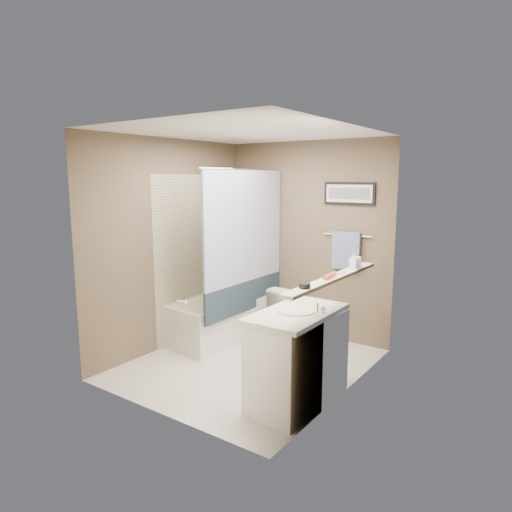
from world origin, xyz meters
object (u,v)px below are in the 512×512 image
Objects in this scene: candle_bowl_near at (305,286)px; hair_brush_front at (330,276)px; bathtub at (225,317)px; vanity at (297,360)px; glass_jar at (357,262)px; soap_bottle at (354,261)px; toilet at (297,314)px.

hair_brush_front is (0.00, 0.44, 0.00)m from candle_bowl_near.
hair_brush_front reaches higher than candle_bowl_near.
hair_brush_front is at bearing 90.00° from candle_bowl_near.
vanity is (1.60, -0.98, 0.15)m from bathtub.
soap_bottle reaches higher than glass_jar.
candle_bowl_near is 0.94m from soap_bottle.
glass_jar reaches higher than vanity.
vanity is 4.09× the size of hair_brush_front.
hair_brush_front is (0.95, -1.11, 0.79)m from toilet.
vanity is 0.79m from candle_bowl_near.
soap_bottle is at bearing -90.00° from glass_jar.
bathtub is 0.90m from toilet.
vanity is 9.00× the size of glass_jar.
glass_jar is (0.95, -0.53, 0.82)m from toilet.
toilet is 1.36m from glass_jar.
soap_bottle reaches higher than bathtub.
candle_bowl_near is 0.44m from hair_brush_front.
toilet is at bearing 151.00° from glass_jar.
hair_brush_front reaches higher than bathtub.
soap_bottle is at bearing 90.00° from candle_bowl_near.
soap_bottle is (0.19, 0.71, 0.79)m from vanity.
hair_brush_front is at bearing 53.04° from vanity.
candle_bowl_near is (1.79, -1.21, 0.89)m from bathtub.
bathtub is 1.67× the size of vanity.
glass_jar is (0.19, 0.79, 0.77)m from vanity.
hair_brush_front is at bearing 139.39° from toilet.
toilet is 0.78× the size of vanity.
glass_jar reaches higher than bathtub.
glass_jar reaches higher than candle_bowl_near.
candle_bowl_near is 1.02m from glass_jar.
bathtub is 2.33m from candle_bowl_near.
soap_bottle is (0.00, 0.50, 0.05)m from hair_brush_front.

